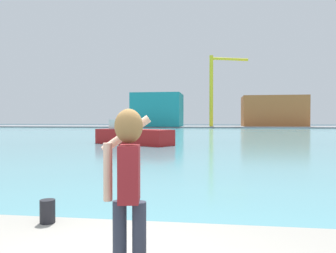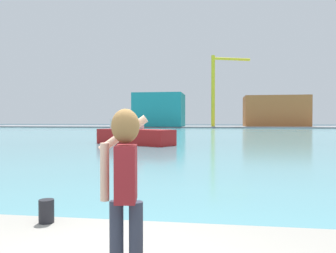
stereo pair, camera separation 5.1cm
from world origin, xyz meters
name	(u,v)px [view 1 (the left image)]	position (x,y,z in m)	size (l,w,h in m)	color
ground_plane	(209,133)	(0.00, 50.00, 0.00)	(220.00, 220.00, 0.00)	#334751
harbor_water	(209,133)	(0.00, 52.00, 0.01)	(140.00, 100.00, 0.02)	#599EA8
far_shore_dock	(212,127)	(0.00, 92.00, 0.18)	(140.00, 20.00, 0.35)	gray
person_photographer	(128,177)	(0.25, -0.06, 1.52)	(0.53, 0.55, 1.74)	#2D3342
harbor_bollard	(48,211)	(-1.52, 1.68, 0.64)	(0.24, 0.24, 0.37)	black
boat_moored	(132,135)	(-5.93, 24.57, 0.81)	(7.33, 5.29, 2.09)	#B21919
warehouse_left	(158,110)	(-14.70, 87.60, 4.79)	(12.97, 11.56, 8.88)	teal
warehouse_right	(273,111)	(16.65, 92.74, 4.48)	(16.73, 10.55, 8.25)	#B26633
port_crane	(215,84)	(0.82, 88.43, 11.70)	(10.47, 4.35, 19.00)	yellow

